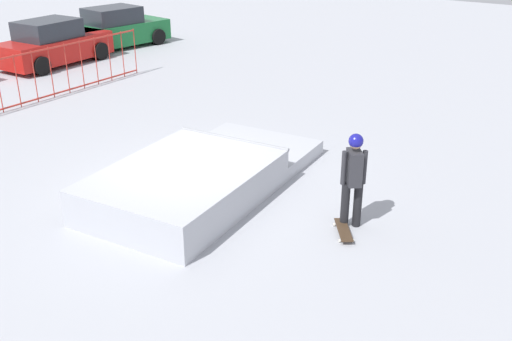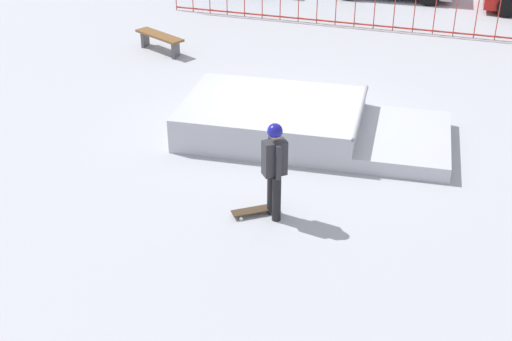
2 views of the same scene
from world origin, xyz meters
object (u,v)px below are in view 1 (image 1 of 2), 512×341
(skate_ramp, at_px, (198,178))
(parked_car_red, at_px, (53,44))
(skater, at_px, (354,174))
(skateboard, at_px, (343,230))
(parked_car_green, at_px, (117,29))

(skate_ramp, height_order, parked_car_red, parked_car_red)
(skater, height_order, parked_car_red, skater)
(parked_car_red, bearing_deg, skate_ramp, -118.09)
(skate_ramp, relative_size, parked_car_red, 1.35)
(skater, relative_size, parked_car_red, 0.41)
(skateboard, bearing_deg, parked_car_green, -156.79)
(skate_ramp, xyz_separation_m, parked_car_green, (8.59, 11.42, 0.41))
(skateboard, distance_m, parked_car_green, 16.76)
(parked_car_red, bearing_deg, skater, -111.32)
(skater, distance_m, parked_car_red, 14.87)
(skateboard, height_order, parked_car_red, parked_car_red)
(skate_ramp, distance_m, skateboard, 3.08)
(skate_ramp, xyz_separation_m, skateboard, (0.19, -3.07, -0.24))
(skate_ramp, height_order, parked_car_green, parked_car_green)
(skateboard, bearing_deg, skater, 149.77)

